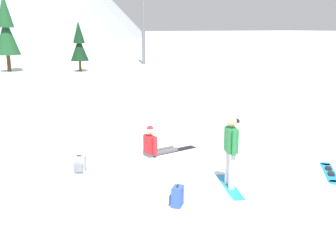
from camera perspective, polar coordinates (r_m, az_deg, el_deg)
The scene contains 9 objects.
ground_plane at distance 10.16m, azimuth -3.71°, elevation -7.90°, with size 800.00×800.00×0.00m, color white.
snowboarder_foreground at distance 9.66m, azimuth 8.81°, elevation -3.41°, with size 0.83×1.59×1.74m.
snowboarder_midground at distance 12.16m, azimuth -1.80°, elevation -2.65°, with size 1.80×0.64×0.93m.
loose_snowboard_near_right at distance 11.56m, azimuth 21.77°, elevation -6.05°, with size 1.33×1.50×0.09m.
backpack_grey at distance 10.99m, azimuth -12.33°, elevation -5.31°, with size 0.38×0.36×0.47m.
backpack_blue at distance 8.80m, azimuth 1.28°, elevation -9.87°, with size 0.38×0.38×0.47m.
pine_tree_tall at distance 36.39m, azimuth -12.38°, elevation 11.13°, with size 1.56×1.56×4.27m.
pine_tree_young at distance 38.08m, azimuth -21.83°, elevation 12.48°, with size 2.17×2.17×6.57m.
ski_lift_tower at distance 42.85m, azimuth -3.53°, elevation 16.90°, with size 3.45×0.36×10.84m.
Camera 1 is at (-3.88, -8.61, 3.73)m, focal length 43.38 mm.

